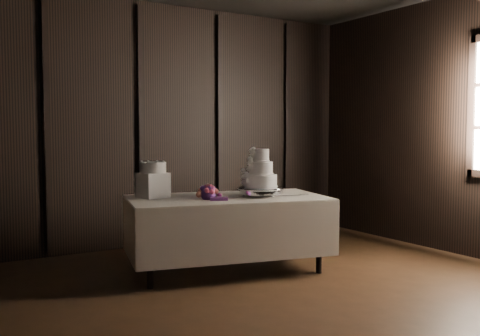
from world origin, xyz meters
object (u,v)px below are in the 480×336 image
cake_stand (261,192)px  wedding_cake (259,172)px  small_cake (153,167)px  bouquet (209,193)px  display_table (227,230)px  box_pedestal (153,185)px

cake_stand → wedding_cake: 0.20m
cake_stand → small_cake: (-0.99, 0.48, 0.26)m
bouquet → cake_stand: bearing=-5.6°
cake_stand → wedding_cake: wedding_cake is taller
display_table → cake_stand: bearing=-7.5°
box_pedestal → small_cake: bearing=0.0°
wedding_cake → small_cake: wedding_cake is taller
wedding_cake → bouquet: (-0.55, 0.07, -0.19)m
cake_stand → box_pedestal: bearing=154.3°
bouquet → small_cake: 0.64m
small_cake → wedding_cake: bearing=-27.1°
display_table → small_cake: (-0.66, 0.35, 0.65)m
display_table → small_cake: size_ratio=8.10×
display_table → wedding_cake: bearing=-12.0°
display_table → bouquet: size_ratio=5.77×
wedding_cake → bouquet: wedding_cake is taller
small_cake → bouquet: bearing=-45.5°
display_table → wedding_cake: size_ratio=5.47×
cake_stand → bouquet: 0.58m
bouquet → box_pedestal: 0.59m
bouquet → wedding_cake: bearing=-7.6°
cake_stand → small_cake: bearing=154.3°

